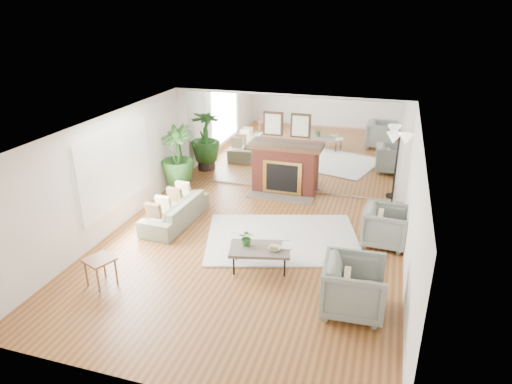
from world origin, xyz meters
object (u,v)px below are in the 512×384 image
(armchair_back, at_px, (385,226))
(potted_ficus, at_px, (177,158))
(coffee_table, at_px, (260,250))
(side_table, at_px, (100,263))
(fireplace, at_px, (284,169))
(armchair_front, at_px, (354,287))
(sofa, at_px, (175,211))
(floor_lamp, at_px, (399,145))

(armchair_back, distance_m, potted_ficus, 5.39)
(potted_ficus, bearing_deg, coffee_table, -44.08)
(side_table, xyz_separation_m, potted_ficus, (-0.55, 4.23, 0.50))
(fireplace, relative_size, armchair_front, 2.09)
(sofa, bearing_deg, armchair_front, 66.53)
(sofa, bearing_deg, side_table, -0.40)
(potted_ficus, bearing_deg, armchair_front, -37.64)
(armchair_front, bearing_deg, floor_lamp, -9.61)
(armchair_front, xyz_separation_m, potted_ficus, (-4.81, 3.71, 0.48))
(coffee_table, bearing_deg, sofa, 151.29)
(armchair_back, distance_m, side_table, 5.48)
(coffee_table, bearing_deg, fireplace, 96.91)
(armchair_back, xyz_separation_m, potted_ficus, (-5.20, 1.32, 0.53))
(side_table, bearing_deg, potted_ficus, 97.44)
(floor_lamp, bearing_deg, sofa, -154.12)
(fireplace, distance_m, armchair_front, 4.96)
(fireplace, xyz_separation_m, armchair_back, (2.60, -2.04, -0.26))
(coffee_table, relative_size, armchair_front, 1.24)
(armchair_back, bearing_deg, fireplace, 55.09)
(fireplace, distance_m, sofa, 3.07)
(fireplace, height_order, floor_lamp, fireplace)
(armchair_front, bearing_deg, armchair_back, -12.33)
(sofa, xyz_separation_m, side_table, (-0.15, -2.56, 0.15))
(side_table, height_order, potted_ficus, potted_ficus)
(armchair_back, bearing_deg, coffee_table, 130.34)
(sofa, xyz_separation_m, armchair_front, (4.11, -2.04, 0.16))
(armchair_front, bearing_deg, potted_ficus, 49.30)
(armchair_front, bearing_deg, side_table, 93.87)
(fireplace, xyz_separation_m, armchair_front, (2.21, -4.43, -0.21))
(armchair_back, xyz_separation_m, side_table, (-4.65, -2.91, 0.03))
(coffee_table, distance_m, floor_lamp, 4.33)
(fireplace, distance_m, floor_lamp, 2.85)
(armchair_front, distance_m, floor_lamp, 4.44)
(sofa, height_order, side_table, sofa)
(fireplace, relative_size, armchair_back, 2.34)
(sofa, distance_m, side_table, 2.57)
(fireplace, xyz_separation_m, coffee_table, (0.45, -3.67, -0.26))
(coffee_table, bearing_deg, armchair_back, 37.14)
(coffee_table, height_order, floor_lamp, floor_lamp)
(armchair_front, distance_m, side_table, 4.29)
(sofa, height_order, armchair_front, armchair_front)
(potted_ficus, bearing_deg, floor_lamp, 6.08)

